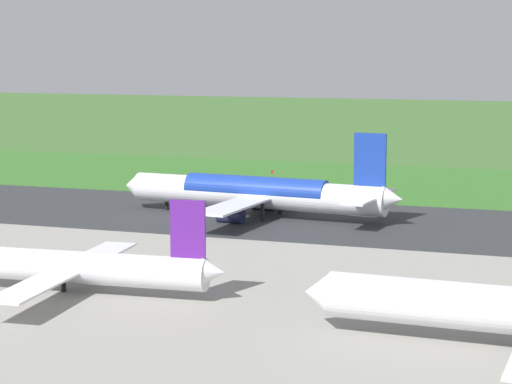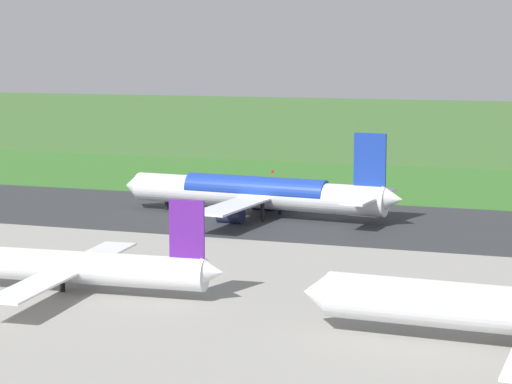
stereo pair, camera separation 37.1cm
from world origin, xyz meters
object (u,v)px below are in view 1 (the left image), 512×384
(airliner_main, at_px, (258,193))
(traffic_cone_orange, at_px, (250,181))
(no_stopping_sign, at_px, (272,175))
(airliner_parked_mid, at_px, (65,266))

(airliner_main, xyz_separation_m, traffic_cone_orange, (16.26, -42.46, -4.08))
(airliner_main, xyz_separation_m, no_stopping_sign, (12.37, -46.66, -2.91))
(airliner_parked_mid, xyz_separation_m, traffic_cone_orange, (11.18, -102.30, -3.08))
(no_stopping_sign, relative_size, traffic_cone_orange, 4.41)
(airliner_main, xyz_separation_m, airliner_parked_mid, (5.08, 59.85, -1.00))
(no_stopping_sign, bearing_deg, airliner_parked_mid, 93.91)
(airliner_parked_mid, relative_size, no_stopping_sign, 17.34)
(no_stopping_sign, height_order, traffic_cone_orange, no_stopping_sign)
(airliner_parked_mid, distance_m, no_stopping_sign, 106.77)
(no_stopping_sign, distance_m, traffic_cone_orange, 5.85)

